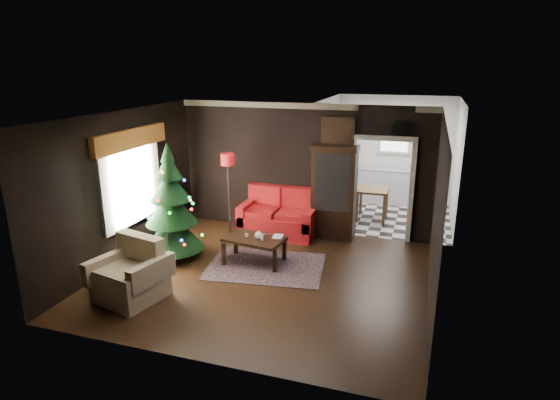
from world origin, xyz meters
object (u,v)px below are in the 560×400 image
(teapot, at_px, (258,235))
(wall_clock, at_px, (398,127))
(christmas_tree, at_px, (171,204))
(loveseat, at_px, (279,213))
(kitchen_table, at_px, (372,204))
(coffee_table, at_px, (254,250))
(curio_cabinet, at_px, (334,194))
(floor_lamp, at_px, (229,197))
(armchair, at_px, (130,272))

(teapot, relative_size, wall_clock, 0.48)
(christmas_tree, relative_size, teapot, 14.35)
(loveseat, height_order, kitchen_table, loveseat)
(coffee_table, xyz_separation_m, teapot, (0.09, -0.03, 0.32))
(curio_cabinet, bearing_deg, wall_clock, 8.53)
(curio_cabinet, distance_m, floor_lamp, 2.25)
(loveseat, xyz_separation_m, kitchen_table, (1.80, 1.65, -0.12))
(curio_cabinet, bearing_deg, loveseat, -169.17)
(christmas_tree, bearing_deg, kitchen_table, 45.21)
(christmas_tree, xyz_separation_m, coffee_table, (1.59, 0.19, -0.79))
(curio_cabinet, distance_m, teapot, 2.11)
(armchair, distance_m, wall_clock, 5.65)
(teapot, relative_size, kitchen_table, 0.21)
(christmas_tree, height_order, coffee_table, christmas_tree)
(christmas_tree, distance_m, armchair, 1.79)
(floor_lamp, xyz_separation_m, teapot, (1.16, -1.33, -0.26))
(wall_clock, distance_m, kitchen_table, 2.43)
(armchair, bearing_deg, curio_cabinet, 68.66)
(floor_lamp, relative_size, kitchen_table, 2.53)
(christmas_tree, xyz_separation_m, kitchen_table, (3.36, 3.39, -0.68))
(floor_lamp, height_order, teapot, floor_lamp)
(curio_cabinet, bearing_deg, armchair, -124.63)
(loveseat, relative_size, christmas_tree, 0.77)
(curio_cabinet, relative_size, teapot, 12.28)
(floor_lamp, xyz_separation_m, kitchen_table, (2.84, 1.90, -0.45))
(loveseat, xyz_separation_m, coffee_table, (0.03, -1.54, -0.24))
(curio_cabinet, height_order, teapot, curio_cabinet)
(teapot, distance_m, kitchen_table, 3.64)
(loveseat, distance_m, kitchen_table, 2.45)
(floor_lamp, bearing_deg, curio_cabinet, 12.08)
(christmas_tree, xyz_separation_m, armchair, (0.21, -1.67, -0.59))
(loveseat, distance_m, curio_cabinet, 1.25)
(loveseat, height_order, curio_cabinet, curio_cabinet)
(coffee_table, height_order, kitchen_table, kitchen_table)
(coffee_table, relative_size, teapot, 7.00)
(floor_lamp, xyz_separation_m, armchair, (-0.31, -3.16, -0.37))
(armchair, xyz_separation_m, kitchen_table, (3.16, 5.06, -0.09))
(christmas_tree, height_order, teapot, christmas_tree)
(curio_cabinet, xyz_separation_m, christmas_tree, (-2.71, -1.96, 0.10))
(christmas_tree, distance_m, coffee_table, 1.79)
(christmas_tree, bearing_deg, loveseat, 48.03)
(christmas_tree, bearing_deg, wall_clock, 28.66)
(armchair, distance_m, coffee_table, 2.33)
(kitchen_table, bearing_deg, christmas_tree, -134.79)
(loveseat, relative_size, wall_clock, 5.31)
(wall_clock, xyz_separation_m, kitchen_table, (-0.55, 1.25, -2.00))
(loveseat, xyz_separation_m, teapot, (0.11, -1.57, 0.07))
(loveseat, xyz_separation_m, wall_clock, (2.35, 0.40, 1.88))
(floor_lamp, relative_size, armchair, 1.95)
(coffee_table, distance_m, teapot, 0.33)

